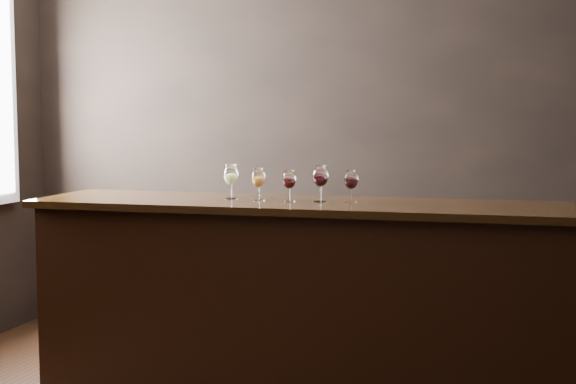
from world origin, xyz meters
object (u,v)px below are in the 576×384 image
(back_bar_shelf, at_px, (313,273))
(glass_red_b, at_px, (320,177))
(glass_amber, at_px, (258,178))
(glass_red_c, at_px, (351,180))
(glass_red_a, at_px, (289,180))
(glass_white, at_px, (231,176))
(bar_counter, at_px, (313,304))

(back_bar_shelf, distance_m, glass_red_b, 1.26)
(glass_amber, bearing_deg, back_bar_shelf, 87.66)
(glass_red_c, bearing_deg, glass_red_a, -172.35)
(glass_amber, distance_m, glass_red_c, 0.52)
(glass_white, bearing_deg, glass_red_b, 0.08)
(glass_amber, relative_size, glass_red_c, 1.01)
(glass_amber, xyz_separation_m, glass_red_c, (0.52, 0.05, -0.00))
(bar_counter, distance_m, glass_red_b, 0.71)
(glass_amber, bearing_deg, glass_red_b, 7.53)
(glass_red_a, height_order, glass_red_b, glass_red_b)
(glass_red_b, bearing_deg, back_bar_shelf, 107.35)
(back_bar_shelf, distance_m, glass_red_c, 1.30)
(bar_counter, xyz_separation_m, glass_amber, (-0.31, -0.02, 0.70))
(glass_red_a, bearing_deg, glass_red_c, 7.65)
(bar_counter, height_order, glass_red_c, glass_red_c)
(back_bar_shelf, bearing_deg, glass_red_c, -63.86)
(glass_amber, xyz_separation_m, glass_red_a, (0.18, 0.00, -0.01))
(back_bar_shelf, xyz_separation_m, glass_amber, (-0.04, -1.02, 0.73))
(glass_red_b, relative_size, glass_red_c, 1.12)
(back_bar_shelf, height_order, glass_red_c, glass_red_c)
(bar_counter, relative_size, glass_red_c, 16.73)
(bar_counter, relative_size, glass_amber, 16.50)
(glass_red_c, bearing_deg, back_bar_shelf, 116.14)
(bar_counter, height_order, back_bar_shelf, bar_counter)
(bar_counter, height_order, glass_red_b, glass_red_b)
(bar_counter, distance_m, back_bar_shelf, 1.03)
(glass_red_a, height_order, glass_red_c, glass_red_c)
(bar_counter, bearing_deg, glass_red_c, 4.68)
(glass_red_a, relative_size, glass_red_c, 0.96)
(back_bar_shelf, height_order, glass_red_b, glass_red_b)
(glass_red_b, bearing_deg, glass_red_c, 0.79)
(back_bar_shelf, distance_m, glass_red_a, 1.25)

